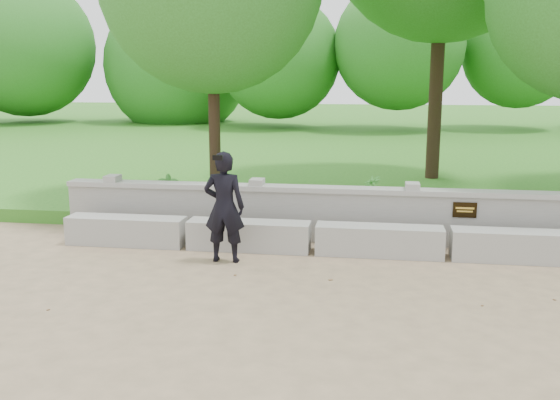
% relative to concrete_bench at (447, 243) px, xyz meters
% --- Properties ---
extents(ground, '(80.00, 80.00, 0.00)m').
position_rel_concrete_bench_xyz_m(ground, '(-0.00, -1.90, -0.22)').
color(ground, '#A18662').
rests_on(ground, ground).
extents(lawn, '(40.00, 22.00, 0.25)m').
position_rel_concrete_bench_xyz_m(lawn, '(-0.00, 12.10, -0.10)').
color(lawn, '#276E1A').
rests_on(lawn, ground).
extents(concrete_bench, '(11.90, 0.45, 0.45)m').
position_rel_concrete_bench_xyz_m(concrete_bench, '(0.00, 0.00, 0.00)').
color(concrete_bench, '#A5A39C').
rests_on(concrete_bench, ground).
extents(parapet_wall, '(12.50, 0.35, 0.90)m').
position_rel_concrete_bench_xyz_m(parapet_wall, '(0.00, 0.70, 0.24)').
color(parapet_wall, '#9C9993').
rests_on(parapet_wall, ground).
extents(man_main, '(0.60, 0.54, 1.62)m').
position_rel_concrete_bench_xyz_m(man_main, '(-3.22, -0.66, 0.58)').
color(man_main, black).
rests_on(man_main, ground).
extents(shrub_a, '(0.42, 0.37, 0.67)m').
position_rel_concrete_bench_xyz_m(shrub_a, '(-4.76, 1.40, 0.36)').
color(shrub_a, '#367F2B').
rests_on(shrub_a, lawn).
extents(shrub_d, '(0.46, 0.47, 0.62)m').
position_rel_concrete_bench_xyz_m(shrub_d, '(-1.14, 2.10, 0.34)').
color(shrub_d, '#367F2B').
rests_on(shrub_d, lawn).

